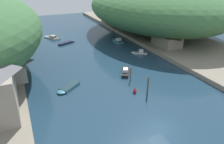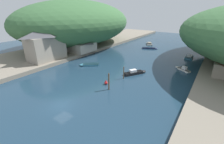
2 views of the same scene
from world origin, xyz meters
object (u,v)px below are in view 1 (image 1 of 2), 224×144
(channel_buoy_near, at_px, (135,91))
(person_on_quay, at_px, (9,91))
(boat_mid_channel, at_px, (126,71))
(boat_small_dinghy, at_px, (67,88))
(boat_cabin_cruiser, at_px, (68,43))
(boat_far_upstream, at_px, (118,40))
(right_bank_cottage, at_px, (167,38))
(boat_near_quay, at_px, (139,52))
(boathouse_shed, at_px, (4,67))
(boat_red_skiff, at_px, (52,37))

(channel_buoy_near, xyz_separation_m, person_on_quay, (-20.68, 6.21, 1.58))
(boat_mid_channel, distance_m, boat_small_dinghy, 13.60)
(boat_cabin_cruiser, relative_size, channel_buoy_near, 5.80)
(boat_cabin_cruiser, height_order, boat_far_upstream, boat_far_upstream)
(right_bank_cottage, distance_m, person_on_quay, 42.50)
(boat_mid_channel, relative_size, channel_buoy_near, 5.56)
(boat_small_dinghy, bearing_deg, right_bank_cottage, -108.56)
(boat_cabin_cruiser, xyz_separation_m, boat_near_quay, (15.37, -16.87, 0.09))
(boathouse_shed, height_order, boat_mid_channel, boathouse_shed)
(boathouse_shed, height_order, boat_red_skiff, boathouse_shed)
(boat_cabin_cruiser, xyz_separation_m, person_on_quay, (-16.70, -28.28, 1.72))
(boat_cabin_cruiser, bearing_deg, boat_red_skiff, 179.67)
(boat_cabin_cruiser, xyz_separation_m, boat_far_upstream, (14.89, -4.45, 0.10))
(boat_small_dinghy, xyz_separation_m, boat_near_quay, (22.27, 11.23, 0.10))
(boat_cabin_cruiser, relative_size, boat_small_dinghy, 1.12)
(right_bank_cottage, distance_m, boat_near_quay, 9.29)
(boat_red_skiff, xyz_separation_m, channel_buoy_near, (7.50, -41.97, 0.06))
(boat_cabin_cruiser, relative_size, boat_near_quay, 1.43)
(boathouse_shed, height_order, boat_cabin_cruiser, boathouse_shed)
(boat_small_dinghy, relative_size, boat_red_skiff, 0.81)
(boat_red_skiff, distance_m, boat_far_upstream, 21.94)
(right_bank_cottage, distance_m, boat_cabin_cruiser, 29.56)
(boat_mid_channel, xyz_separation_m, boat_small_dinghy, (-13.44, -2.10, -0.15))
(boat_cabin_cruiser, distance_m, person_on_quay, 32.89)
(channel_buoy_near, bearing_deg, boat_cabin_cruiser, 96.57)
(boat_cabin_cruiser, bearing_deg, boathouse_shed, -65.53)
(boat_red_skiff, distance_m, person_on_quay, 38.14)
(boat_far_upstream, distance_m, person_on_quay, 39.60)
(boathouse_shed, height_order, person_on_quay, boathouse_shed)
(boat_near_quay, distance_m, person_on_quay, 34.08)
(right_bank_cottage, height_order, boat_near_quay, right_bank_cottage)
(boat_near_quay, height_order, channel_buoy_near, boat_near_quay)
(boat_red_skiff, xyz_separation_m, boat_far_upstream, (18.41, -11.93, 0.02))
(boat_mid_channel, bearing_deg, channel_buoy_near, -75.68)
(right_bank_cottage, bearing_deg, boat_red_skiff, 138.85)
(boat_cabin_cruiser, bearing_deg, right_bank_cottage, 29.75)
(boat_small_dinghy, height_order, boat_red_skiff, boat_red_skiff)
(right_bank_cottage, bearing_deg, boat_far_upstream, 127.11)
(person_on_quay, bearing_deg, boat_near_quay, -47.54)
(boat_mid_channel, bearing_deg, person_on_quay, -143.30)
(right_bank_cottage, bearing_deg, boat_cabin_cruiser, 145.31)
(right_bank_cottage, distance_m, channel_buoy_near, 27.05)
(boat_red_skiff, relative_size, boat_far_upstream, 1.33)
(boat_red_skiff, height_order, person_on_quay, person_on_quay)
(boat_near_quay, relative_size, channel_buoy_near, 4.05)
(boat_small_dinghy, bearing_deg, boat_mid_channel, -119.77)
(boat_near_quay, xyz_separation_m, person_on_quay, (-32.07, -11.41, 1.64))
(boat_cabin_cruiser, bearing_deg, boat_mid_channel, -11.45)
(boat_red_skiff, relative_size, person_on_quay, 3.91)
(right_bank_cottage, bearing_deg, boathouse_shed, -174.69)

